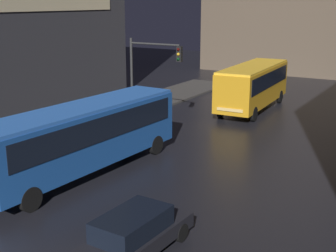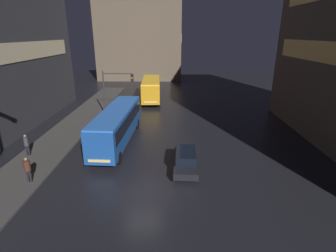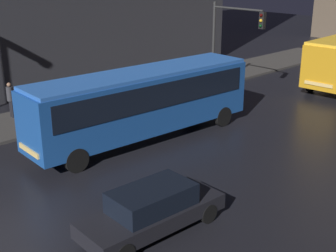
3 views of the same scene
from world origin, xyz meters
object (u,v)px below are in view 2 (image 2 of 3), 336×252
(bus_near, at_px, (117,123))
(traffic_light_main, at_px, (115,86))
(bus_far, at_px, (151,88))
(pedestrian_near, at_px, (27,167))
(pedestrian_mid, at_px, (26,143))
(car_taxi, at_px, (186,160))

(bus_near, bearing_deg, traffic_light_main, -74.84)
(bus_far, xyz_separation_m, traffic_light_main, (-3.69, -8.23, 1.82))
(bus_near, xyz_separation_m, pedestrian_near, (-4.67, -7.21, -0.73))
(traffic_light_main, bearing_deg, bus_far, 65.86)
(bus_far, bearing_deg, pedestrian_near, 71.76)
(bus_far, distance_m, pedestrian_mid, 21.54)
(car_taxi, height_order, pedestrian_mid, pedestrian_mid)
(car_taxi, xyz_separation_m, pedestrian_mid, (-13.00, 1.78, 0.49))
(pedestrian_near, distance_m, traffic_light_main, 15.99)
(bus_near, xyz_separation_m, traffic_light_main, (-1.81, 8.30, 1.84))
(bus_near, height_order, bus_far, bus_far)
(pedestrian_near, bearing_deg, traffic_light_main, -68.75)
(pedestrian_mid, bearing_deg, car_taxi, 177.51)
(pedestrian_near, xyz_separation_m, traffic_light_main, (2.86, 15.52, 2.57))
(bus_near, relative_size, bus_far, 1.18)
(bus_far, bearing_deg, pedestrian_mid, 63.07)
(bus_far, bearing_deg, bus_near, 80.69)
(bus_far, distance_m, traffic_light_main, 9.20)
(car_taxi, relative_size, pedestrian_mid, 2.57)
(traffic_light_main, bearing_deg, pedestrian_mid, -114.08)
(bus_near, bearing_deg, car_taxi, 144.07)
(bus_far, height_order, traffic_light_main, traffic_light_main)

